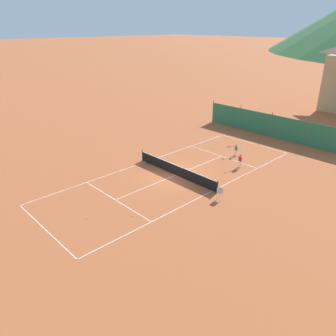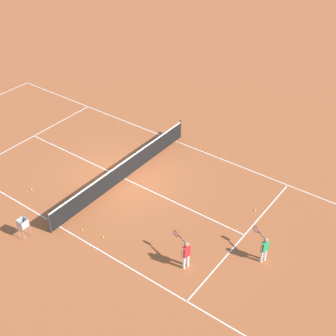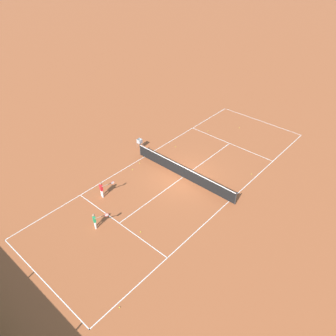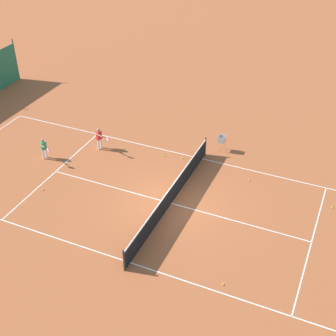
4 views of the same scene
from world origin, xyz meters
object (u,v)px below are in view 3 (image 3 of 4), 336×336
(tennis_ball_far_corner, at_px, (252,174))
(tennis_ball_by_net_left, at_px, (141,232))
(player_far_service, at_px, (95,220))
(tennis_ball_by_net_right, at_px, (240,128))
(ball_hopper, at_px, (139,142))
(tennis_ball_alley_right, at_px, (119,307))
(tennis_ball_near_corner, at_px, (175,147))
(tennis_ball_mid_court, at_px, (140,163))
(tennis_ball_service_box, at_px, (132,170))
(tennis_net, at_px, (183,172))
(tennis_ball_alley_left, at_px, (208,131))
(player_far_baseline, at_px, (102,188))

(tennis_ball_far_corner, bearing_deg, tennis_ball_by_net_left, 77.73)
(player_far_service, height_order, tennis_ball_by_net_right, player_far_service)
(tennis_ball_far_corner, distance_m, ball_hopper, 9.54)
(tennis_ball_alley_right, bearing_deg, tennis_ball_by_net_right, -75.27)
(tennis_ball_far_corner, distance_m, tennis_ball_by_net_right, 7.16)
(player_far_service, bearing_deg, tennis_ball_near_corner, -77.04)
(player_far_service, bearing_deg, tennis_ball_mid_court, -66.25)
(tennis_ball_near_corner, bearing_deg, tennis_ball_alley_right, 119.96)
(player_far_service, relative_size, tennis_ball_by_net_left, 17.62)
(tennis_ball_far_corner, xyz_separation_m, tennis_ball_service_box, (7.21, 5.66, 0.00))
(tennis_net, xyz_separation_m, ball_hopper, (5.30, -0.65, 0.15))
(tennis_net, xyz_separation_m, tennis_ball_far_corner, (-3.70, -3.74, -0.47))
(tennis_ball_by_net_left, distance_m, tennis_ball_far_corner, 10.01)
(tennis_net, xyz_separation_m, tennis_ball_service_box, (3.51, 1.92, -0.47))
(tennis_net, height_order, ball_hopper, tennis_net)
(tennis_ball_far_corner, xyz_separation_m, tennis_ball_alley_right, (-0.65, 13.98, 0.00))
(tennis_net, distance_m, tennis_ball_alley_left, 7.39)
(tennis_net, height_order, tennis_ball_mid_court, tennis_net)
(tennis_ball_by_net_left, relative_size, tennis_ball_alley_left, 1.00)
(player_far_service, height_order, player_far_baseline, player_far_baseline)
(player_far_service, bearing_deg, tennis_ball_service_box, -64.31)
(tennis_net, distance_m, tennis_ball_by_net_right, 9.36)
(player_far_service, relative_size, player_far_baseline, 0.92)
(tennis_ball_alley_right, height_order, ball_hopper, ball_hopper)
(tennis_net, bearing_deg, tennis_ball_by_net_left, 104.63)
(player_far_baseline, distance_m, ball_hopper, 6.56)
(tennis_ball_by_net_left, height_order, tennis_ball_by_net_right, same)
(tennis_ball_by_net_left, relative_size, tennis_ball_far_corner, 1.00)
(tennis_net, xyz_separation_m, tennis_ball_alley_right, (-4.35, 10.24, -0.47))
(player_far_service, xyz_separation_m, tennis_ball_by_net_right, (0.01, -16.89, -0.65))
(tennis_ball_by_net_left, relative_size, tennis_ball_by_net_right, 1.00)
(tennis_ball_by_net_left, distance_m, tennis_ball_alley_right, 5.03)
(tennis_ball_alley_left, relative_size, tennis_ball_by_net_right, 1.00)
(tennis_ball_alley_right, bearing_deg, player_far_baseline, -34.05)
(tennis_ball_near_corner, bearing_deg, player_far_service, 102.96)
(player_far_service, relative_size, tennis_ball_far_corner, 17.62)
(tennis_net, height_order, tennis_ball_alley_right, tennis_net)
(tennis_ball_by_net_left, height_order, ball_hopper, ball_hopper)
(tennis_ball_service_box, bearing_deg, tennis_ball_near_corner, -94.01)
(tennis_ball_near_corner, height_order, tennis_ball_service_box, same)
(tennis_ball_mid_court, height_order, tennis_ball_alley_right, same)
(player_far_service, distance_m, tennis_ball_by_net_left, 2.90)
(tennis_ball_by_net_left, xyz_separation_m, tennis_ball_far_corner, (-2.13, -9.78, 0.00))
(player_far_service, distance_m, tennis_ball_mid_court, 7.30)
(tennis_ball_service_box, distance_m, tennis_ball_by_net_right, 11.55)
(tennis_ball_by_net_left, xyz_separation_m, tennis_ball_service_box, (5.09, -4.12, 0.00))
(tennis_ball_by_net_left, relative_size, tennis_ball_near_corner, 1.00)
(player_far_service, bearing_deg, tennis_ball_far_corner, -111.61)
(player_far_service, relative_size, tennis_ball_service_box, 17.62)
(tennis_ball_mid_court, distance_m, tennis_ball_alley_left, 7.88)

